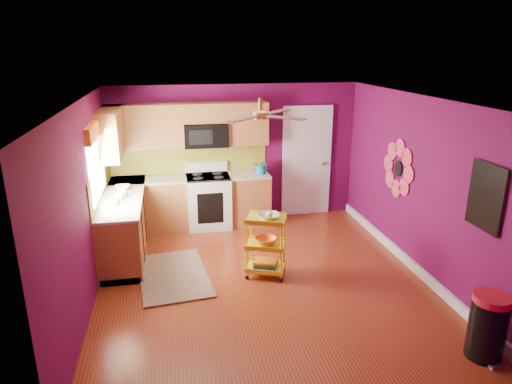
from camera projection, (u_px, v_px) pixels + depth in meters
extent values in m
plane|color=maroon|center=(263.00, 280.00, 6.42)|extent=(5.00, 5.00, 0.00)
cube|color=#5A0A41|center=(236.00, 154.00, 8.37)|extent=(4.50, 0.04, 2.50)
cube|color=#5A0A41|center=(325.00, 290.00, 3.69)|extent=(4.50, 0.04, 2.50)
cube|color=#5A0A41|center=(85.00, 206.00, 5.63)|extent=(0.04, 5.00, 2.50)
cube|color=#5A0A41|center=(419.00, 186.00, 6.43)|extent=(0.04, 5.00, 2.50)
cube|color=silver|center=(264.00, 100.00, 5.65)|extent=(4.50, 5.00, 0.04)
cube|color=white|center=(408.00, 262.00, 6.79)|extent=(0.05, 4.90, 0.14)
cube|color=brown|center=(125.00, 224.00, 7.19)|extent=(0.60, 2.30, 0.90)
cube|color=brown|center=(192.00, 203.00, 8.18)|extent=(2.80, 0.60, 0.90)
cube|color=beige|center=(122.00, 196.00, 7.05)|extent=(0.63, 2.30, 0.04)
cube|color=beige|center=(191.00, 178.00, 8.04)|extent=(2.80, 0.63, 0.04)
cube|color=black|center=(127.00, 248.00, 7.31)|extent=(0.54, 2.30, 0.10)
cube|color=black|center=(193.00, 223.00, 8.31)|extent=(2.80, 0.54, 0.10)
cube|color=white|center=(209.00, 202.00, 8.21)|extent=(0.76, 0.66, 0.92)
cube|color=black|center=(208.00, 177.00, 8.06)|extent=(0.76, 0.62, 0.03)
cube|color=white|center=(206.00, 167.00, 8.29)|extent=(0.76, 0.06, 0.18)
cube|color=black|center=(210.00, 208.00, 7.90)|extent=(0.45, 0.02, 0.55)
cube|color=brown|center=(144.00, 127.00, 7.76)|extent=(1.32, 0.33, 0.75)
cube|color=brown|center=(247.00, 123.00, 8.07)|extent=(0.72, 0.33, 0.75)
cube|color=brown|center=(205.00, 113.00, 7.88)|extent=(0.76, 0.33, 0.34)
cube|color=brown|center=(111.00, 133.00, 7.21)|extent=(0.33, 1.30, 0.75)
cube|color=black|center=(206.00, 135.00, 7.96)|extent=(0.76, 0.38, 0.40)
cube|color=#696C18|center=(189.00, 159.00, 8.23)|extent=(2.80, 0.01, 0.51)
cube|color=#696C18|center=(101.00, 180.00, 6.91)|extent=(0.01, 2.30, 0.51)
cube|color=white|center=(96.00, 162.00, 6.52)|extent=(0.03, 1.20, 1.00)
cube|color=orange|center=(95.00, 129.00, 6.39)|extent=(0.08, 1.35, 0.22)
cube|color=white|center=(306.00, 162.00, 8.66)|extent=(0.85, 0.04, 2.05)
cube|color=white|center=(307.00, 163.00, 8.64)|extent=(0.95, 0.02, 2.15)
sphere|color=#BF8C3F|center=(323.00, 164.00, 8.67)|extent=(0.07, 0.07, 0.07)
cylinder|color=black|center=(398.00, 169.00, 6.96)|extent=(0.01, 0.24, 0.24)
cube|color=teal|center=(487.00, 197.00, 5.03)|extent=(0.03, 0.52, 0.72)
cube|color=black|center=(485.00, 197.00, 5.03)|extent=(0.01, 0.56, 0.76)
cylinder|color=#BF8C3F|center=(260.00, 104.00, 5.86)|extent=(0.06, 0.06, 0.16)
cylinder|color=#BF8C3F|center=(260.00, 115.00, 5.90)|extent=(0.20, 0.20, 0.08)
cube|color=#4C2D19|center=(276.00, 112.00, 6.20)|extent=(0.47, 0.47, 0.01)
cube|color=#4C2D19|center=(237.00, 113.00, 6.11)|extent=(0.47, 0.47, 0.01)
cube|color=#4C2D19|center=(243.00, 119.00, 5.60)|extent=(0.47, 0.47, 0.01)
cube|color=#4C2D19|center=(286.00, 118.00, 5.70)|extent=(0.47, 0.47, 0.01)
cube|color=black|center=(173.00, 275.00, 6.51)|extent=(1.09, 1.61, 0.02)
cylinder|color=yellow|center=(247.00, 250.00, 6.29)|extent=(0.02, 0.02, 0.83)
cylinder|color=yellow|center=(281.00, 252.00, 6.21)|extent=(0.02, 0.02, 0.83)
cylinder|color=yellow|center=(251.00, 240.00, 6.60)|extent=(0.02, 0.02, 0.83)
cylinder|color=yellow|center=(284.00, 242.00, 6.52)|extent=(0.02, 0.02, 0.83)
sphere|color=black|center=(247.00, 277.00, 6.42)|extent=(0.06, 0.06, 0.06)
sphere|color=black|center=(281.00, 280.00, 6.34)|extent=(0.06, 0.06, 0.06)
sphere|color=black|center=(251.00, 266.00, 6.73)|extent=(0.06, 0.06, 0.06)
sphere|color=black|center=(283.00, 269.00, 6.65)|extent=(0.06, 0.06, 0.06)
cube|color=yellow|center=(266.00, 220.00, 6.29)|extent=(0.64, 0.56, 0.03)
cube|color=yellow|center=(266.00, 245.00, 6.40)|extent=(0.64, 0.56, 0.03)
cube|color=yellow|center=(265.00, 268.00, 6.51)|extent=(0.64, 0.56, 0.03)
imported|color=beige|center=(269.00, 216.00, 6.26)|extent=(0.38, 0.38, 0.07)
sphere|color=yellow|center=(269.00, 215.00, 6.26)|extent=(0.10, 0.10, 0.10)
imported|color=orange|center=(266.00, 241.00, 6.38)|extent=(0.39, 0.39, 0.10)
cube|color=navy|center=(265.00, 265.00, 6.50)|extent=(0.38, 0.33, 0.04)
cube|color=#267233|center=(265.00, 263.00, 6.49)|extent=(0.38, 0.33, 0.03)
cube|color=orange|center=(266.00, 261.00, 6.48)|extent=(0.38, 0.33, 0.03)
cylinder|color=black|center=(487.00, 329.00, 4.74)|extent=(0.43, 0.43, 0.65)
cylinder|color=red|center=(492.00, 299.00, 4.63)|extent=(0.38, 0.38, 0.08)
cube|color=beige|center=(495.00, 366.00, 4.66)|extent=(0.14, 0.08, 0.03)
cylinder|color=#137495|center=(261.00, 169.00, 8.19)|extent=(0.18, 0.18, 0.16)
sphere|color=#137495|center=(261.00, 164.00, 8.16)|extent=(0.06, 0.06, 0.06)
cube|color=beige|center=(260.00, 168.00, 8.24)|extent=(0.22, 0.15, 0.18)
imported|color=#EA3F72|center=(119.00, 194.00, 6.77)|extent=(0.08, 0.09, 0.19)
imported|color=white|center=(124.00, 191.00, 6.95)|extent=(0.13, 0.13, 0.16)
imported|color=white|center=(122.00, 188.00, 7.30)|extent=(0.25, 0.25, 0.06)
imported|color=white|center=(116.00, 202.00, 6.58)|extent=(0.13, 0.13, 0.10)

